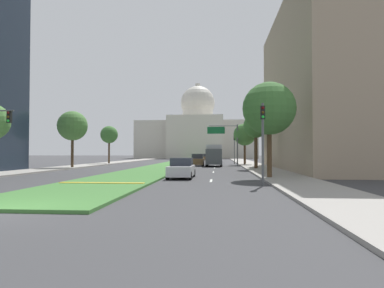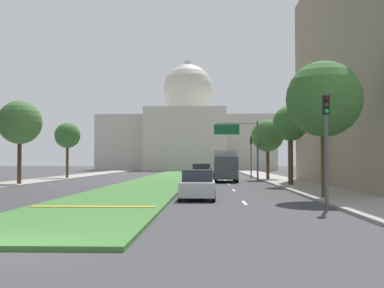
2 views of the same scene
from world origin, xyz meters
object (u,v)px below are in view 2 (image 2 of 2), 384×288
traffic_light_near_right (326,134)px  street_tree_right_near (324,99)px  street_tree_left_mid (20,123)px  sedan_lead_stopped (198,185)px  overhead_guide_sign (242,138)px  box_truck_delivery (225,165)px  street_tree_right_far (268,136)px  capitol_building (188,136)px  street_tree_left_far (67,136)px  sedan_midblock (201,173)px  sedan_distant (221,171)px  traffic_light_far_right (251,151)px  sedan_far_horizon (205,169)px  street_tree_right_mid (290,124)px

traffic_light_near_right → street_tree_right_near: (1.23, 5.51, 2.24)m
street_tree_right_near → street_tree_left_mid: bearing=147.0°
sedan_lead_stopped → overhead_guide_sign: bearing=80.6°
street_tree_right_near → box_truck_delivery: (-4.69, 22.79, -3.87)m
street_tree_left_mid → street_tree_right_far: size_ratio=1.11×
capitol_building → sedan_lead_stopped: 88.82m
street_tree_left_far → street_tree_left_mid: bearing=-89.7°
sedan_midblock → sedan_distant: sedan_midblock is taller
traffic_light_far_right → sedan_far_horizon: 22.36m
overhead_guide_sign → traffic_light_near_right: bearing=-87.3°
overhead_guide_sign → sedan_midblock: bearing=-150.6°
street_tree_right_near → street_tree_left_mid: 27.42m
capitol_building → street_tree_right_far: size_ratio=5.90×
street_tree_right_mid → street_tree_left_far: 28.13m
overhead_guide_sign → sedan_distant: (-2.01, 12.69, -3.80)m
capitol_building → traffic_light_near_right: capitol_building is taller
traffic_light_near_right → street_tree_left_far: size_ratio=0.78×
capitol_building → street_tree_left_mid: bearing=-98.9°
sedan_midblock → box_truck_delivery: bearing=-17.2°
sedan_distant → sedan_far_horizon: (-2.25, 14.56, -0.02)m
street_tree_left_mid → sedan_far_horizon: bearing=67.4°
street_tree_left_mid → sedan_distant: street_tree_left_mid is taller
street_tree_right_near → street_tree_right_far: bearing=89.6°
street_tree_left_mid → sedan_lead_stopped: (16.00, -14.69, -4.73)m
sedan_lead_stopped → box_truck_delivery: (2.32, 22.56, 0.90)m
sedan_distant → street_tree_right_near: bearing=-83.0°
street_tree_right_far → sedan_midblock: street_tree_right_far is taller
capitol_building → traffic_light_far_right: (10.19, -56.74, -4.76)m
traffic_light_far_right → sedan_midblock: traffic_light_far_right is taller
street_tree_right_near → sedan_lead_stopped: street_tree_right_near is taller
street_tree_left_far → box_truck_delivery: size_ratio=1.04×
box_truck_delivery → traffic_light_near_right: bearing=-83.0°
capitol_building → box_truck_delivery: capitol_building is taller
capitol_building → street_tree_right_far: (11.63, -61.45, -3.16)m
street_tree_right_near → sedan_midblock: bearing=107.0°
street_tree_right_far → box_truck_delivery: bearing=-138.0°
street_tree_right_mid → sedan_distant: size_ratio=1.44×
street_tree_left_far → street_tree_right_near: bearing=-51.9°
overhead_guide_sign → capitol_building: bearing=97.9°
capitol_building → sedan_distant: 50.82m
sedan_lead_stopped → sedan_distant: bearing=86.7°
street_tree_left_far → street_tree_right_far: street_tree_right_far is taller
overhead_guide_sign → sedan_distant: overhead_guide_sign is taller
sedan_distant → street_tree_left_far: bearing=-152.9°
traffic_light_near_right → sedan_distant: 44.51m
capitol_building → overhead_guide_sign: (8.68, -62.54, -3.47)m
traffic_light_far_right → sedan_far_horizon: size_ratio=1.15×
traffic_light_far_right → street_tree_right_mid: bearing=-84.4°
sedan_far_horizon → box_truck_delivery: size_ratio=0.70×
overhead_guide_sign → sedan_far_horizon: (-4.26, 27.25, -3.82)m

